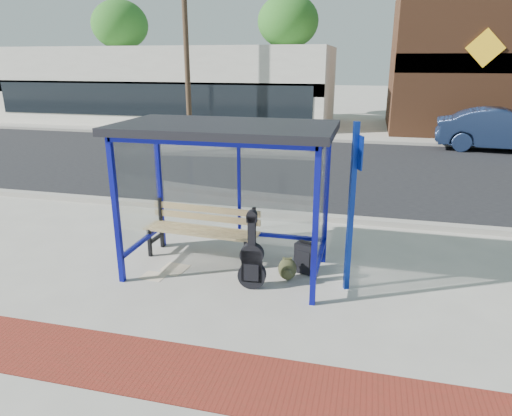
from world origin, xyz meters
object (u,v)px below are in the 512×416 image
(bench, at_px, (202,227))
(guitar_bag, at_px, (252,262))
(backpack, at_px, (287,270))
(suitcase, at_px, (305,258))
(parked_car, at_px, (504,130))

(bench, height_order, guitar_bag, guitar_bag)
(guitar_bag, bearing_deg, backpack, 36.07)
(suitcase, relative_size, backpack, 1.59)
(suitcase, bearing_deg, parked_car, 83.42)
(guitar_bag, height_order, backpack, guitar_bag)
(guitar_bag, relative_size, suitcase, 2.11)
(bench, xyz_separation_m, parked_car, (7.68, 12.09, 0.26))
(bench, relative_size, guitar_bag, 1.75)
(guitar_bag, xyz_separation_m, backpack, (0.47, 0.41, -0.26))
(bench, bearing_deg, parked_car, 61.42)
(backpack, height_order, parked_car, parked_car)
(guitar_bag, xyz_separation_m, suitcase, (0.71, 0.72, -0.17))
(bench, height_order, parked_car, parked_car)
(suitcase, xyz_separation_m, parked_car, (5.84, 12.31, 0.54))
(guitar_bag, relative_size, parked_car, 0.24)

